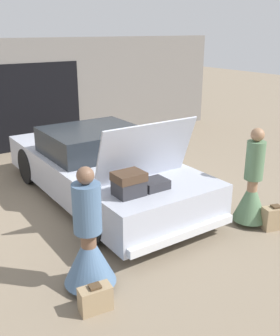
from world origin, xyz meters
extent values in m
plane|color=#7F705B|center=(0.00, 0.00, 0.00)|extent=(40.00, 40.00, 0.00)
cube|color=slate|center=(0.00, 3.86, 1.40)|extent=(12.00, 0.12, 2.80)
cube|color=black|center=(0.00, 3.79, 1.10)|extent=(2.80, 0.02, 2.20)
cube|color=#B2B7C6|center=(0.00, 0.00, 0.49)|extent=(1.95, 4.71, 0.62)
cube|color=#1E2328|center=(0.00, 0.28, 1.03)|extent=(1.72, 1.51, 0.46)
cylinder|color=black|center=(-0.91, 1.46, 0.36)|extent=(0.18, 0.72, 0.72)
cylinder|color=black|center=(0.91, 1.46, 0.36)|extent=(0.18, 0.72, 0.72)
cylinder|color=black|center=(-0.91, -1.41, 0.36)|extent=(0.18, 0.72, 0.72)
cylinder|color=black|center=(0.91, -1.41, 0.36)|extent=(0.18, 0.72, 0.72)
cube|color=silver|center=(0.00, -2.40, 0.28)|extent=(1.85, 0.10, 0.12)
cube|color=#B2B7C6|center=(0.00, -1.46, 1.26)|extent=(1.66, 0.37, 0.94)
cube|color=#2D2D33|center=(-0.53, -1.80, 0.91)|extent=(0.40, 0.33, 0.22)
cube|color=#2D2D33|center=(-0.09, -1.80, 0.87)|extent=(0.39, 0.32, 0.14)
cube|color=#473323|center=(-0.53, -1.80, 1.08)|extent=(0.43, 0.35, 0.12)
cylinder|color=brown|center=(-1.46, -2.36, 0.38)|extent=(0.19, 0.19, 0.76)
cone|color=slate|center=(-1.46, -2.36, 0.42)|extent=(0.64, 0.64, 0.69)
cylinder|color=slate|center=(-1.46, -2.36, 1.06)|extent=(0.34, 0.34, 0.60)
sphere|color=brown|center=(-1.46, -2.36, 1.47)|extent=(0.21, 0.21, 0.21)
cylinder|color=#997051|center=(1.46, -2.32, 0.39)|extent=(0.16, 0.16, 0.78)
cone|color=#567A56|center=(1.46, -2.32, 0.43)|extent=(0.55, 0.55, 0.70)
cylinder|color=#567A56|center=(1.46, -2.32, 1.08)|extent=(0.29, 0.29, 0.62)
sphere|color=#997051|center=(1.46, -2.32, 1.50)|extent=(0.21, 0.21, 0.21)
cube|color=#9E8460|center=(-1.62, -2.79, 0.15)|extent=(0.39, 0.23, 0.30)
cube|color=#4C3823|center=(-1.62, -2.79, 0.32)|extent=(0.14, 0.13, 0.02)
cube|color=#9E8460|center=(1.65, -2.67, 0.18)|extent=(0.44, 0.30, 0.37)
cube|color=#4C3823|center=(1.65, -2.67, 0.39)|extent=(0.17, 0.15, 0.02)
camera|label=1|loc=(-3.26, -6.10, 3.02)|focal=42.00mm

